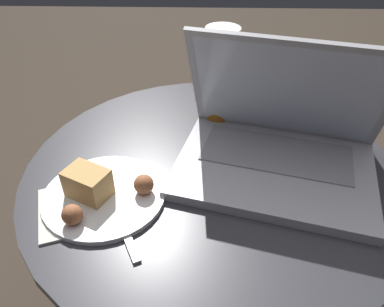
% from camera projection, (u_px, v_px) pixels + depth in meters
% --- Properties ---
extents(table, '(0.70, 0.70, 0.57)m').
position_uv_depth(table, '(209.00, 230.00, 0.81)').
color(table, black).
rests_on(table, ground_plane).
extents(napkin, '(0.21, 0.18, 0.00)m').
position_uv_depth(napkin, '(95.00, 204.00, 0.62)').
color(napkin, silver).
rests_on(napkin, table).
extents(laptop, '(0.40, 0.33, 0.25)m').
position_uv_depth(laptop, '(278.00, 143.00, 0.68)').
color(laptop, '#B2B2B7').
rests_on(laptop, table).
extents(beer_glass, '(0.07, 0.07, 0.21)m').
position_uv_depth(beer_glass, '(221.00, 78.00, 0.77)').
color(beer_glass, '#C6701E').
rests_on(beer_glass, table).
extents(snack_plate, '(0.21, 0.21, 0.06)m').
position_uv_depth(snack_plate, '(101.00, 192.00, 0.63)').
color(snack_plate, white).
rests_on(snack_plate, table).
extents(fork, '(0.09, 0.16, 0.00)m').
position_uv_depth(fork, '(118.00, 215.00, 0.60)').
color(fork, '#B2B2B7').
rests_on(fork, table).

